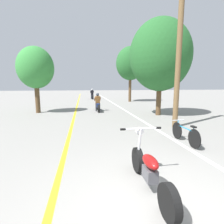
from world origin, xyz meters
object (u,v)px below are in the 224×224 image
at_px(motorcycle_foreground, 149,169).
at_px(utility_pole, 179,45).
at_px(motorcycle_rider_far, 92,95).
at_px(roadside_tree_right_near, 160,55).
at_px(roadside_tree_left, 35,68).
at_px(motorcycle_rider_lead, 98,104).
at_px(bicycle_parked, 185,133).
at_px(roadside_tree_right_far, 130,64).

bearing_deg(motorcycle_foreground, utility_pole, 55.99).
bearing_deg(motorcycle_rider_far, roadside_tree_right_near, -75.41).
bearing_deg(motorcycle_foreground, roadside_tree_left, 113.45).
relative_size(utility_pole, motorcycle_rider_lead, 3.57).
xyz_separation_m(roadside_tree_left, bicycle_parked, (6.64, -7.81, -2.80)).
distance_m(motorcycle_foreground, bicycle_parked, 3.24).
distance_m(roadside_tree_right_far, motorcycle_rider_lead, 9.09).
bearing_deg(roadside_tree_right_far, bicycle_parked, -97.95).
distance_m(motorcycle_rider_lead, bicycle_parked, 8.24).
xyz_separation_m(utility_pole, motorcycle_rider_far, (-3.00, 17.19, -3.20)).
relative_size(motorcycle_rider_lead, motorcycle_rider_far, 1.02).
height_order(roadside_tree_right_near, motorcycle_foreground, roadside_tree_right_near).
bearing_deg(motorcycle_rider_lead, utility_pole, -60.73).
bearing_deg(motorcycle_rider_lead, roadside_tree_right_far, 57.56).
relative_size(roadside_tree_right_far, motorcycle_rider_far, 3.17).
distance_m(motorcycle_rider_lead, motorcycle_rider_far, 11.50).
distance_m(utility_pole, motorcycle_foreground, 6.44).
relative_size(utility_pole, roadside_tree_right_far, 1.15).
relative_size(motorcycle_foreground, bicycle_parked, 1.25).
bearing_deg(roadside_tree_right_near, motorcycle_foreground, -115.27).
bearing_deg(bicycle_parked, roadside_tree_right_near, 74.95).
relative_size(roadside_tree_right_far, motorcycle_rider_lead, 3.10).
distance_m(roadside_tree_left, bicycle_parked, 10.63).
height_order(roadside_tree_left, bicycle_parked, roadside_tree_left).
distance_m(utility_pole, motorcycle_rider_lead, 7.28).
height_order(roadside_tree_right_near, motorcycle_rider_far, roadside_tree_right_near).
height_order(roadside_tree_right_near, bicycle_parked, roadside_tree_right_near).
relative_size(utility_pole, motorcycle_rider_far, 3.65).
xyz_separation_m(roadside_tree_right_near, roadside_tree_right_far, (0.60, 9.36, 0.57)).
bearing_deg(roadside_tree_right_far, roadside_tree_left, -141.10).
bearing_deg(motorcycle_rider_far, motorcycle_foreground, -90.21).
bearing_deg(motorcycle_foreground, roadside_tree_right_near, 64.73).
xyz_separation_m(roadside_tree_right_far, motorcycle_rider_lead, (-4.41, -6.94, -3.88)).
distance_m(motorcycle_rider_far, bicycle_parked, 19.52).
height_order(motorcycle_rider_far, bicycle_parked, motorcycle_rider_far).
height_order(roadside_tree_right_far, motorcycle_foreground, roadside_tree_right_far).
height_order(motorcycle_rider_lead, motorcycle_rider_far, motorcycle_rider_far).
bearing_deg(utility_pole, motorcycle_rider_lead, 119.27).
height_order(roadside_tree_left, motorcycle_rider_lead, roadside_tree_left).
height_order(motorcycle_foreground, bicycle_parked, motorcycle_foreground).
height_order(utility_pole, bicycle_parked, utility_pole).
distance_m(utility_pole, bicycle_parked, 4.14).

